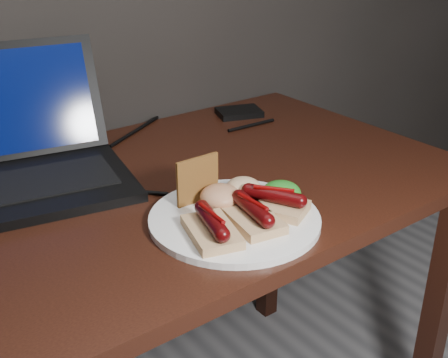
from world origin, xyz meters
TOP-DOWN VIEW (x-y plane):
  - desk at (0.00, 1.38)m, footprint 1.40×0.70m
  - laptop at (-0.12, 1.57)m, footprint 0.47×0.43m
  - hard_drive at (0.48, 1.63)m, footprint 0.13×0.11m
  - desk_cables at (0.03, 1.52)m, footprint 0.99×0.40m
  - plate at (0.12, 1.19)m, footprint 0.30×0.30m
  - bread_sausage_left at (0.05, 1.16)m, footprint 0.10×0.13m
  - bread_sausage_center at (0.13, 1.15)m, footprint 0.09×0.13m
  - bread_sausage_right at (0.19, 1.16)m, footprint 0.11×0.13m
  - crispbread at (0.10, 1.27)m, footprint 0.08×0.01m
  - salad_greens at (0.22, 1.18)m, footprint 0.07×0.07m
  - salsa_mound at (0.12, 1.23)m, footprint 0.07×0.07m
  - coleslaw_mound at (0.18, 1.24)m, footprint 0.06×0.06m

SIDE VIEW (x-z plane):
  - desk at x=0.00m, z-range 0.29..1.04m
  - desk_cables at x=0.03m, z-range 0.75..0.76m
  - plate at x=0.12m, z-range 0.75..0.76m
  - hard_drive at x=0.48m, z-range 0.75..0.77m
  - bread_sausage_left at x=0.05m, z-range 0.76..0.80m
  - bread_sausage_center at x=0.13m, z-range 0.76..0.80m
  - bread_sausage_right at x=0.19m, z-range 0.76..0.80m
  - coleslaw_mound at x=0.18m, z-range 0.76..0.80m
  - salad_greens at x=0.22m, z-range 0.76..0.80m
  - salsa_mound at x=0.12m, z-range 0.76..0.80m
  - laptop at x=-0.12m, z-range 0.68..0.92m
  - crispbread at x=0.10m, z-range 0.76..0.85m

